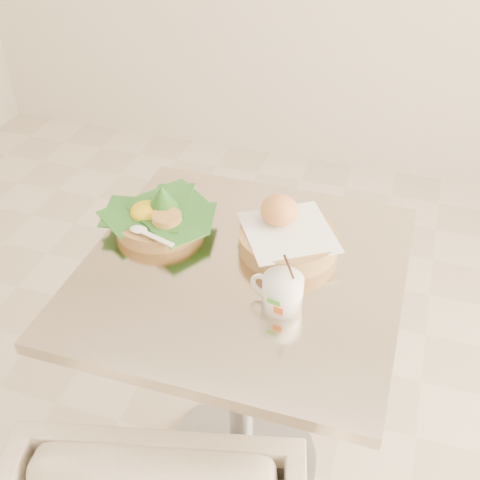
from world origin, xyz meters
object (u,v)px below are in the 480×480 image
(rice_basket, at_px, (159,215))
(bread_basket, at_px, (287,235))
(cafe_table, at_px, (242,337))
(coffee_mug, at_px, (282,291))

(rice_basket, bearing_deg, bread_basket, 3.36)
(cafe_table, relative_size, coffee_mug, 5.21)
(coffee_mug, bearing_deg, bread_basket, 101.01)
(cafe_table, distance_m, rice_basket, 0.36)
(rice_basket, distance_m, bread_basket, 0.31)
(bread_basket, xyz_separation_m, coffee_mug, (0.04, -0.19, 0.00))
(cafe_table, bearing_deg, bread_basket, 53.82)
(bread_basket, bearing_deg, rice_basket, -176.64)
(coffee_mug, bearing_deg, cafe_table, 140.79)
(rice_basket, bearing_deg, cafe_table, -19.37)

